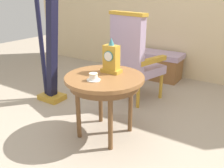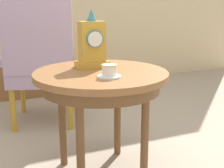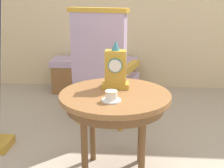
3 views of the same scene
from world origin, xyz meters
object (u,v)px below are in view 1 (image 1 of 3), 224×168
object	(u,v)px
teacup_left	(93,77)
armchair	(133,56)
side_table	(105,83)
window_bench	(148,64)
mantel_clock	(111,59)
harp	(49,45)

from	to	relation	value
teacup_left	armchair	bearing A→B (deg)	98.66
side_table	window_bench	size ratio (longest dim) A/B	0.67
armchair	window_bench	size ratio (longest dim) A/B	1.02
mantel_clock	harp	size ratio (longest dim) A/B	0.18
side_table	harp	distance (m)	1.10
side_table	mantel_clock	distance (m)	0.24
side_table	teacup_left	bearing A→B (deg)	-95.00
armchair	window_bench	xyz separation A→B (m)	(-0.22, 0.98, -0.37)
teacup_left	mantel_clock	size ratio (longest dim) A/B	0.36
armchair	harp	world-z (taller)	harp
teacup_left	armchair	world-z (taller)	armchair
side_table	harp	world-z (taller)	harp
armchair	harp	size ratio (longest dim) A/B	0.63
teacup_left	armchair	size ratio (longest dim) A/B	0.11
teacup_left	harp	bearing A→B (deg)	155.99
harp	window_bench	world-z (taller)	harp
mantel_clock	armchair	xyz separation A→B (m)	(-0.17, 0.77, -0.16)
mantel_clock	harp	distance (m)	1.05
armchair	mantel_clock	bearing A→B (deg)	-77.72
teacup_left	window_bench	xyz separation A→B (m)	(-0.38, 2.02, -0.43)
window_bench	side_table	bearing A→B (deg)	-78.15
teacup_left	mantel_clock	world-z (taller)	mantel_clock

